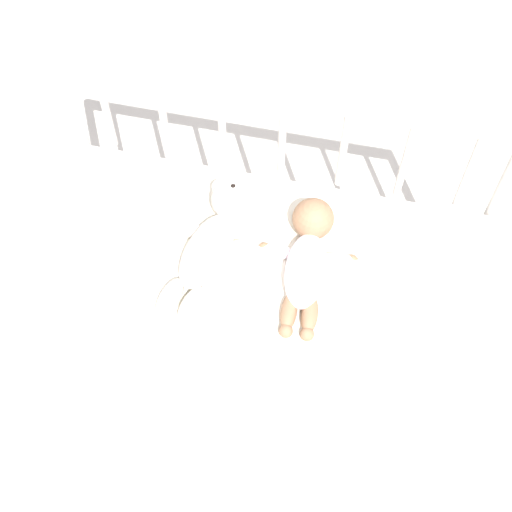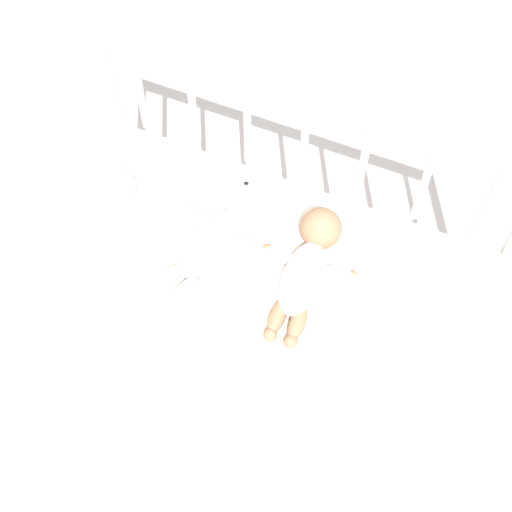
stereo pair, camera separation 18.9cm
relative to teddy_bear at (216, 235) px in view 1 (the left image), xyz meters
name	(u,v)px [view 1 (the left image)]	position (x,y,z in m)	size (l,w,h in m)	color
ground_plane	(256,342)	(0.12, -0.05, -0.54)	(12.00, 12.00, 0.00)	silver
crib_mattress	(256,308)	(0.12, -0.05, -0.29)	(1.28, 0.62, 0.49)	white
crib_rail	(281,152)	(0.12, 0.29, 0.04)	(1.28, 0.04, 0.82)	beige
blanket	(253,268)	(0.12, -0.05, -0.05)	(0.79, 0.54, 0.01)	silver
teddy_bear	(216,235)	(0.00, 0.00, 0.00)	(0.31, 0.46, 0.13)	silver
baby	(308,256)	(0.26, -0.01, -0.01)	(0.29, 0.41, 0.12)	white
small_pillow	(78,205)	(-0.41, 0.02, -0.02)	(0.24, 0.15, 0.06)	silver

